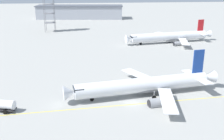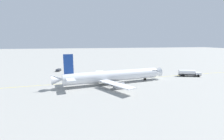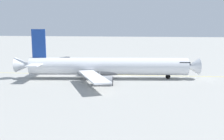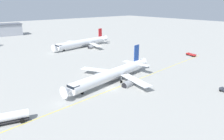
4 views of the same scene
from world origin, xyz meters
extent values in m
plane|color=#9E9E99|center=(0.00, 0.00, 0.00)|extent=(600.00, 600.00, 0.00)
cylinder|color=white|center=(-4.83, 3.30, 2.92)|extent=(10.09, 36.78, 3.98)
cone|color=white|center=(-1.55, -15.94, 2.92)|extent=(4.23, 3.59, 3.78)
cone|color=white|center=(-8.17, 22.83, 3.22)|extent=(4.01, 4.51, 3.38)
cube|color=black|center=(-1.92, -13.77, 3.82)|extent=(3.74, 2.93, 0.70)
ellipsoid|color=slate|center=(-5.14, 5.10, 1.83)|extent=(5.75, 13.60, 2.19)
cube|color=#193D93|center=(-7.54, 19.19, 8.20)|extent=(0.77, 3.19, 6.59)
cube|color=white|center=(-4.09, 19.78, 3.72)|extent=(5.78, 3.47, 0.20)
cube|color=white|center=(-11.00, 18.60, 3.72)|extent=(5.78, 3.47, 0.20)
cube|color=white|center=(3.64, 7.49, 2.22)|extent=(14.49, 5.59, 0.28)
cube|color=white|center=(-14.22, 4.44, 2.22)|extent=(13.96, 9.71, 0.28)
cylinder|color=gray|center=(1.88, 5.19, 0.70)|extent=(3.11, 3.97, 2.54)
cylinder|color=black|center=(2.20, 3.36, 0.70)|extent=(2.16, 0.51, 2.16)
cylinder|color=gray|center=(-11.79, 2.85, 0.70)|extent=(3.11, 3.97, 2.54)
cylinder|color=black|center=(-11.48, 1.03, 0.70)|extent=(2.16, 0.51, 2.16)
cylinder|color=#9EA0A5|center=(-2.49, -10.43, 1.39)|extent=(0.20, 0.20, 1.67)
cylinder|color=black|center=(-2.49, -10.43, 0.55)|extent=(0.48, 1.13, 1.10)
cylinder|color=#9EA0A5|center=(-1.80, 5.67, 1.39)|extent=(0.20, 0.20, 1.67)
cylinder|color=black|center=(-1.80, 5.67, 0.55)|extent=(0.48, 1.13, 1.10)
cylinder|color=#9EA0A5|center=(-8.48, 4.53, 1.39)|extent=(0.20, 0.20, 1.67)
cylinder|color=black|center=(-8.48, 4.53, 0.55)|extent=(0.48, 1.13, 1.10)
cylinder|color=white|center=(-65.59, 29.07, 2.99)|extent=(10.77, 38.95, 4.14)
cone|color=white|center=(-62.04, 8.78, 2.99)|extent=(4.39, 3.63, 3.93)
cone|color=white|center=(-69.19, 49.67, 3.29)|extent=(4.15, 4.55, 3.52)
cube|color=black|center=(-62.42, 10.94, 3.92)|extent=(3.88, 2.97, 0.70)
ellipsoid|color=gray|center=(-65.92, 30.99, 1.85)|extent=(6.08, 14.41, 2.28)
cube|color=red|center=(-68.53, 45.90, 7.83)|extent=(0.79, 3.19, 5.56)
cube|color=white|center=(-65.47, 46.43, 3.81)|extent=(4.94, 3.35, 0.20)
cube|color=white|center=(-71.59, 45.36, 3.81)|extent=(4.94, 3.35, 0.20)
cube|color=white|center=(-57.22, 33.68, 2.26)|extent=(14.33, 6.36, 0.28)
cube|color=white|center=(-75.02, 30.56, 2.26)|extent=(13.57, 10.34, 0.28)
cylinder|color=gray|center=(-58.88, 31.04, 0.96)|extent=(2.64, 3.60, 2.11)
cylinder|color=black|center=(-58.59, 29.37, 0.96)|extent=(1.79, 0.46, 1.79)
cylinder|color=gray|center=(-72.56, 28.64, 0.96)|extent=(2.64, 3.60, 2.11)
cylinder|color=black|center=(-72.27, 26.97, 0.96)|extent=(1.79, 0.46, 1.79)
cylinder|color=#9EA0A5|center=(-63.05, 14.55, 1.41)|extent=(0.20, 0.20, 1.71)
cylinder|color=black|center=(-63.05, 14.55, 0.55)|extent=(0.49, 1.14, 1.10)
cylinder|color=#9EA0A5|center=(-62.51, 31.58, 1.41)|extent=(0.20, 0.20, 1.71)
cylinder|color=black|center=(-62.51, 31.58, 0.55)|extent=(0.49, 1.14, 1.10)
cylinder|color=#9EA0A5|center=(-69.34, 30.39, 1.41)|extent=(0.20, 0.20, 1.71)
cylinder|color=black|center=(-69.34, 30.39, 0.55)|extent=(0.49, 1.14, 1.10)
cylinder|color=silver|center=(0.91, -31.98, 1.81)|extent=(3.95, 7.27, 2.12)
cylinder|color=black|center=(2.67, -30.65, 0.55)|extent=(0.57, 1.13, 1.10)
cylinder|color=black|center=(0.11, -29.92, 0.55)|extent=(0.57, 1.13, 1.10)
cylinder|color=slate|center=(-98.63, -29.30, 10.63)|extent=(0.24, 0.24, 21.25)
cylinder|color=slate|center=(-104.16, -29.30, 10.63)|extent=(0.24, 0.24, 21.25)
cylinder|color=slate|center=(-104.16, -34.83, 10.63)|extent=(0.24, 0.24, 21.25)
cylinder|color=slate|center=(-98.63, -34.83, 10.63)|extent=(0.24, 0.24, 21.25)
cube|color=slate|center=(-101.39, -32.07, 5.31)|extent=(5.73, 5.73, 0.16)
cube|color=slate|center=(-101.39, -32.07, 10.63)|extent=(5.73, 5.73, 0.16)
cube|color=slate|center=(-101.39, -32.07, 15.94)|extent=(5.73, 5.73, 0.16)
cube|color=#999EA8|center=(-155.27, -15.30, 4.84)|extent=(21.41, 66.91, 9.69)
cube|color=#4C515B|center=(-155.27, -15.30, 9.94)|extent=(22.72, 68.22, 0.50)
cube|color=yellow|center=(0.59, -0.82, 0.00)|extent=(11.93, 134.97, 0.01)
camera|label=1|loc=(60.63, -11.58, 29.74)|focal=43.18mm
camera|label=2|loc=(-64.02, 16.38, 15.84)|focal=26.60mm
camera|label=3|loc=(-62.30, -8.47, 11.67)|focal=40.81mm
camera|label=4|loc=(50.83, -42.35, 27.91)|focal=33.70mm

